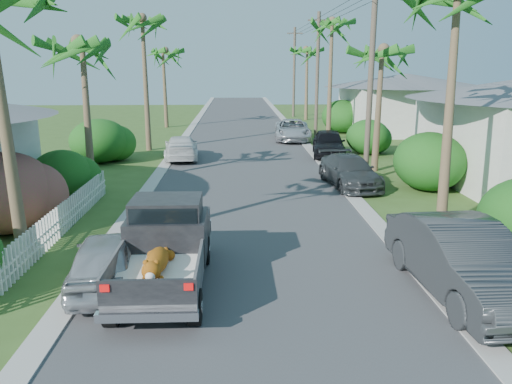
{
  "coord_description": "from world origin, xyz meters",
  "views": [
    {
      "loc": [
        -0.46,
        -9.66,
        5.23
      ],
      "look_at": [
        0.15,
        5.4,
        1.4
      ],
      "focal_mm": 35.0,
      "sensor_mm": 36.0,
      "label": 1
    }
  ],
  "objects_px": {
    "palm_l_d": "(163,51)",
    "utility_pole_d": "(294,72)",
    "palm_r_d": "(307,49)",
    "utility_pole_c": "(317,74)",
    "parked_car_rn": "(463,260)",
    "house_right_far": "(405,106)",
    "parked_car_rf": "(329,143)",
    "parked_car_rm": "(350,171)",
    "parked_car_lf": "(181,148)",
    "pickup_truck": "(166,242)",
    "palm_l_b": "(81,42)",
    "parked_car_ln": "(108,259)",
    "utility_pole_b": "(371,80)",
    "palm_r_b": "(382,50)",
    "palm_r_c": "(332,22)",
    "parked_car_rd": "(293,130)",
    "palm_l_c": "(142,19)"
  },
  "relations": [
    {
      "from": "parked_car_ln",
      "to": "palm_l_d",
      "type": "height_order",
      "value": "palm_l_d"
    },
    {
      "from": "parked_car_rm",
      "to": "utility_pole_b",
      "type": "relative_size",
      "value": 0.51
    },
    {
      "from": "pickup_truck",
      "to": "utility_pole_d",
      "type": "distance_m",
      "value": 41.88
    },
    {
      "from": "utility_pole_b",
      "to": "utility_pole_c",
      "type": "bearing_deg",
      "value": 90.0
    },
    {
      "from": "parked_car_ln",
      "to": "palm_r_d",
      "type": "bearing_deg",
      "value": -110.49
    },
    {
      "from": "palm_r_c",
      "to": "parked_car_lf",
      "type": "bearing_deg",
      "value": -143.51
    },
    {
      "from": "pickup_truck",
      "to": "utility_pole_d",
      "type": "relative_size",
      "value": 0.57
    },
    {
      "from": "palm_l_d",
      "to": "utility_pole_b",
      "type": "height_order",
      "value": "utility_pole_b"
    },
    {
      "from": "parked_car_rd",
      "to": "parked_car_ln",
      "type": "height_order",
      "value": "parked_car_rd"
    },
    {
      "from": "parked_car_rd",
      "to": "parked_car_ln",
      "type": "relative_size",
      "value": 1.34
    },
    {
      "from": "house_right_far",
      "to": "utility_pole_c",
      "type": "height_order",
      "value": "utility_pole_c"
    },
    {
      "from": "parked_car_rn",
      "to": "parked_car_ln",
      "type": "distance_m",
      "value": 8.39
    },
    {
      "from": "palm_r_d",
      "to": "house_right_far",
      "type": "distance_m",
      "value": 12.79
    },
    {
      "from": "palm_r_b",
      "to": "palm_r_d",
      "type": "distance_m",
      "value": 25.01
    },
    {
      "from": "palm_r_b",
      "to": "utility_pole_c",
      "type": "distance_m",
      "value": 13.11
    },
    {
      "from": "palm_l_d",
      "to": "utility_pole_d",
      "type": "xyz_separation_m",
      "value": [
        12.1,
        9.0,
        -1.84
      ]
    },
    {
      "from": "parked_car_rm",
      "to": "parked_car_lf",
      "type": "relative_size",
      "value": 1.01
    },
    {
      "from": "parked_car_lf",
      "to": "utility_pole_c",
      "type": "relative_size",
      "value": 0.51
    },
    {
      "from": "parked_car_ln",
      "to": "palm_l_b",
      "type": "xyz_separation_m",
      "value": [
        -3.2,
        10.2,
        5.48
      ]
    },
    {
      "from": "utility_pole_c",
      "to": "utility_pole_d",
      "type": "relative_size",
      "value": 1.0
    },
    {
      "from": "parked_car_rd",
      "to": "palm_l_d",
      "type": "height_order",
      "value": "palm_l_d"
    },
    {
      "from": "palm_r_d",
      "to": "utility_pole_c",
      "type": "distance_m",
      "value": 12.22
    },
    {
      "from": "parked_car_rn",
      "to": "utility_pole_c",
      "type": "height_order",
      "value": "utility_pole_c"
    },
    {
      "from": "parked_car_rn",
      "to": "house_right_far",
      "type": "xyz_separation_m",
      "value": [
        8.26,
        29.09,
        1.26
      ]
    },
    {
      "from": "utility_pole_d",
      "to": "palm_l_b",
      "type": "bearing_deg",
      "value": -111.8
    },
    {
      "from": "parked_car_rm",
      "to": "parked_car_ln",
      "type": "relative_size",
      "value": 1.17
    },
    {
      "from": "palm_l_c",
      "to": "palm_r_c",
      "type": "bearing_deg",
      "value": 18.15
    },
    {
      "from": "palm_l_c",
      "to": "palm_l_d",
      "type": "distance_m",
      "value": 12.1
    },
    {
      "from": "house_right_far",
      "to": "palm_l_b",
      "type": "bearing_deg",
      "value": -137.73
    },
    {
      "from": "utility_pole_c",
      "to": "pickup_truck",
      "type": "bearing_deg",
      "value": -106.71
    },
    {
      "from": "pickup_truck",
      "to": "house_right_far",
      "type": "xyz_separation_m",
      "value": [
        15.2,
        27.99,
        1.11
      ]
    },
    {
      "from": "pickup_truck",
      "to": "palm_l_d",
      "type": "xyz_separation_m",
      "value": [
        -4.3,
        31.99,
        5.43
      ]
    },
    {
      "from": "palm_l_c",
      "to": "utility_pole_c",
      "type": "bearing_deg",
      "value": 27.35
    },
    {
      "from": "palm_r_b",
      "to": "palm_l_c",
      "type": "bearing_deg",
      "value": 150.95
    },
    {
      "from": "parked_car_rf",
      "to": "palm_r_b",
      "type": "xyz_separation_m",
      "value": [
        1.6,
        -4.38,
        5.18
      ]
    },
    {
      "from": "palm_r_b",
      "to": "house_right_far",
      "type": "distance_m",
      "value": 16.75
    },
    {
      "from": "palm_l_d",
      "to": "utility_pole_b",
      "type": "relative_size",
      "value": 0.86
    },
    {
      "from": "parked_car_rf",
      "to": "house_right_far",
      "type": "height_order",
      "value": "house_right_far"
    },
    {
      "from": "utility_pole_c",
      "to": "utility_pole_b",
      "type": "bearing_deg",
      "value": -90.0
    },
    {
      "from": "palm_l_b",
      "to": "utility_pole_b",
      "type": "bearing_deg",
      "value": 4.61
    },
    {
      "from": "parked_car_rf",
      "to": "house_right_far",
      "type": "bearing_deg",
      "value": 60.23
    },
    {
      "from": "parked_car_ln",
      "to": "house_right_far",
      "type": "bearing_deg",
      "value": -126.16
    },
    {
      "from": "parked_car_rf",
      "to": "palm_r_b",
      "type": "bearing_deg",
      "value": -62.71
    },
    {
      "from": "pickup_truck",
      "to": "parked_car_rf",
      "type": "distance_m",
      "value": 18.8
    },
    {
      "from": "parked_car_ln",
      "to": "palm_l_d",
      "type": "xyz_separation_m",
      "value": [
        -2.9,
        32.2,
        5.77
      ]
    },
    {
      "from": "palm_l_d",
      "to": "pickup_truck",
      "type": "bearing_deg",
      "value": -82.34
    },
    {
      "from": "parked_car_lf",
      "to": "utility_pole_d",
      "type": "height_order",
      "value": "utility_pole_d"
    },
    {
      "from": "utility_pole_d",
      "to": "utility_pole_b",
      "type": "bearing_deg",
      "value": -90.0
    },
    {
      "from": "palm_r_c",
      "to": "parked_car_rm",
      "type": "bearing_deg",
      "value": -96.59
    },
    {
      "from": "palm_l_d",
      "to": "palm_r_c",
      "type": "xyz_separation_m",
      "value": [
        12.7,
        -8.0,
        1.67
      ]
    }
  ]
}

